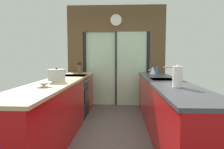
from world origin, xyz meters
name	(u,v)px	position (x,y,z in m)	size (l,w,h in m)	color
ground_plane	(113,127)	(0.00, 0.60, -0.01)	(5.04, 7.60, 0.02)	#4C4742
back_wall_unit	(116,49)	(0.00, 2.40, 1.53)	(2.64, 0.12, 2.70)	brown
left_counter_run	(58,108)	(-0.91, 0.13, 0.47)	(0.62, 3.80, 0.92)	#AD0C0F
right_counter_run	(166,107)	(0.91, 0.30, 0.46)	(0.62, 3.80, 0.92)	#AD0C0F
sink_faucet	(171,71)	(1.05, 0.55, 1.08)	(0.19, 0.02, 0.23)	#B7BABC
oven_range	(74,96)	(-0.91, 1.25, 0.46)	(0.60, 0.60, 0.92)	black
mixing_bowl	(44,84)	(-0.89, -0.51, 0.95)	(0.21, 0.21, 0.06)	silver
knife_block	(79,69)	(-0.89, 1.81, 1.03)	(0.09, 0.14, 0.29)	brown
stock_pot	(57,76)	(-0.89, 0.04, 1.02)	(0.28, 0.28, 0.23)	#B7BABC
kettle	(153,70)	(0.89, 1.69, 1.01)	(0.24, 0.16, 0.21)	#B7BABC
soap_bottle	(157,71)	(0.89, 1.14, 1.02)	(0.05, 0.05, 0.23)	#286BB7
paper_towel_roll	(178,77)	(0.89, -0.48, 1.06)	(0.14, 0.14, 0.31)	#B7BABC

